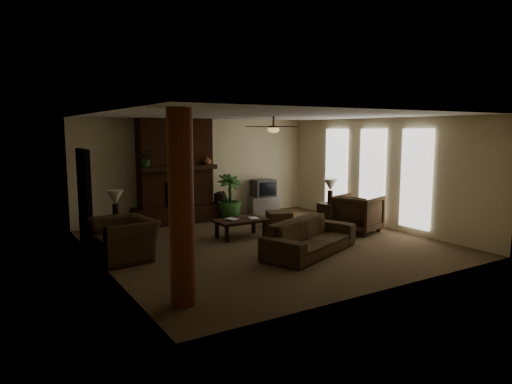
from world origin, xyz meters
TOP-DOWN VIEW (x-y plane):
  - room_shell at (0.00, 0.00)m, footprint 7.00×7.00m
  - fireplace at (-0.80, 3.22)m, footprint 2.40×0.70m
  - windows at (3.45, 0.20)m, footprint 0.08×3.65m
  - log_column at (-2.95, -2.40)m, footprint 0.36×0.36m
  - doorway at (-3.44, 1.80)m, footprint 0.10×1.00m
  - ceiling_fan at (0.40, 0.30)m, footprint 1.35×1.35m
  - sofa at (0.31, -1.20)m, footprint 2.46×1.54m
  - armchair_left at (-3.05, 0.36)m, footprint 0.94×1.31m
  - armchair_right at (2.52, -0.27)m, footprint 1.19×1.23m
  - coffee_table at (-0.20, 0.75)m, footprint 1.20×0.70m
  - ottoman at (1.22, 1.24)m, footprint 0.78×0.78m
  - tv_stand at (1.96, 3.15)m, footprint 0.93×0.65m
  - tv at (1.95, 3.14)m, footprint 0.70×0.59m
  - floor_vase at (0.48, 3.14)m, footprint 0.34×0.34m
  - floor_plant at (0.57, 2.76)m, footprint 0.78×1.32m
  - side_table_left at (-2.83, 1.64)m, footprint 0.53×0.53m
  - lamp_left at (-2.84, 1.60)m, footprint 0.46×0.46m
  - side_table_right at (2.62, 0.88)m, footprint 0.53×0.53m
  - lamp_right at (2.61, 0.87)m, footprint 0.36×0.36m
  - mantel_plant at (-1.68, 3.00)m, footprint 0.40×0.44m
  - mantel_vase at (-0.00, 2.93)m, footprint 0.28×0.29m
  - book_a at (-0.50, 0.79)m, footprint 0.22×0.08m
  - book_b at (-0.01, 0.69)m, footprint 0.21×0.08m

SIDE VIEW (x-z plane):
  - ottoman at x=1.22m, z-range 0.00..0.40m
  - tv_stand at x=1.96m, z-range 0.00..0.50m
  - side_table_left at x=-2.83m, z-range 0.00..0.55m
  - side_table_right at x=2.62m, z-range 0.00..0.55m
  - floor_plant at x=0.57m, z-range 0.00..0.72m
  - coffee_table at x=-0.20m, z-range 0.16..0.59m
  - floor_vase at x=0.48m, z-range 0.05..0.82m
  - sofa at x=0.31m, z-range 0.00..0.93m
  - armchair_right at x=2.52m, z-range 0.00..1.01m
  - armchair_left at x=-3.05m, z-range 0.00..1.07m
  - book_a at x=-0.50m, z-range 0.43..0.72m
  - book_b at x=-0.01m, z-range 0.43..0.72m
  - tv at x=1.95m, z-range 0.50..1.02m
  - lamp_left at x=-2.84m, z-range 0.68..1.33m
  - lamp_right at x=2.61m, z-range 0.68..1.33m
  - doorway at x=-3.44m, z-range 0.00..2.10m
  - fireplace at x=-0.80m, z-range -0.24..2.56m
  - windows at x=3.45m, z-range 0.17..2.53m
  - log_column at x=-2.95m, z-range 0.00..2.80m
  - room_shell at x=0.00m, z-range -2.10..4.90m
  - mantel_vase at x=0.00m, z-range 1.56..1.78m
  - mantel_plant at x=-1.68m, z-range 1.56..1.89m
  - ceiling_fan at x=0.40m, z-range 2.34..2.72m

